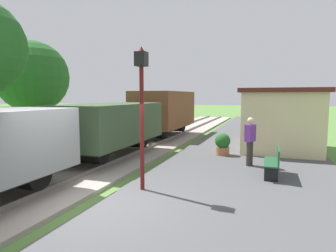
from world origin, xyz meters
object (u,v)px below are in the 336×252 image
at_px(person_waiting, 250,139).
at_px(potted_planter, 223,144).
at_px(tree_trackside_far, 32,77).
at_px(bench_near_hut, 274,161).
at_px(lamp_post_near, 142,92).
at_px(freight_train, 117,123).
at_px(station_hut, 280,118).

relative_size(person_waiting, potted_planter, 1.87).
distance_m(potted_planter, tree_trackside_far, 12.16).
bearing_deg(bench_near_hut, lamp_post_near, -142.93).
height_order(freight_train, person_waiting, freight_train).
bearing_deg(tree_trackside_far, potted_planter, -8.69).
bearing_deg(freight_train, bench_near_hut, -16.57).
relative_size(potted_planter, tree_trackside_far, 0.15).
height_order(freight_train, station_hut, station_hut).
bearing_deg(lamp_post_near, station_hut, 66.13).
height_order(freight_train, tree_trackside_far, tree_trackside_far).
bearing_deg(bench_near_hut, person_waiting, 123.58).
relative_size(bench_near_hut, lamp_post_near, 0.41).
height_order(station_hut, lamp_post_near, lamp_post_near).
distance_m(station_hut, lamp_post_near, 8.96).
bearing_deg(station_hut, bench_near_hut, -93.27).
height_order(station_hut, potted_planter, station_hut).
bearing_deg(tree_trackside_far, lamp_post_near, -34.10).
bearing_deg(person_waiting, station_hut, -76.41).
relative_size(freight_train, potted_planter, 21.18).
height_order(person_waiting, lamp_post_near, lamp_post_near).
bearing_deg(bench_near_hut, potted_planter, 125.78).
distance_m(station_hut, person_waiting, 4.63).
bearing_deg(potted_planter, person_waiting, -52.62).
bearing_deg(lamp_post_near, bench_near_hut, 37.07).
bearing_deg(lamp_post_near, person_waiting, 55.77).
height_order(freight_train, lamp_post_near, lamp_post_near).
distance_m(person_waiting, lamp_post_near, 4.71).
relative_size(person_waiting, lamp_post_near, 0.46).
relative_size(station_hut, bench_near_hut, 3.87).
bearing_deg(station_hut, person_waiting, -103.92).
bearing_deg(bench_near_hut, tree_trackside_far, 161.63).
height_order(freight_train, potted_planter, freight_train).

